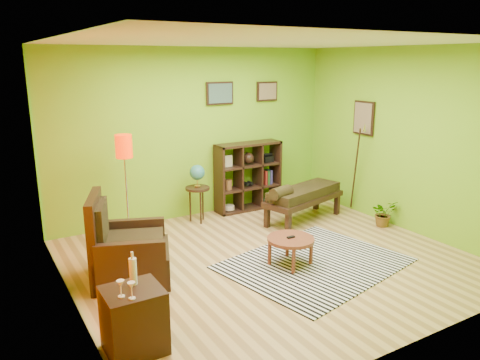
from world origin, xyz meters
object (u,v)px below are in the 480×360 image
potted_plant (383,216)px  side_cabinet (134,320)px  cube_shelf (249,176)px  bench (302,195)px  armchair (126,254)px  coffee_table (291,242)px  globe_table (197,179)px  floor_lamp (124,156)px

potted_plant → side_cabinet: bearing=-165.1°
cube_shelf → potted_plant: size_ratio=2.83×
potted_plant → bench: bearing=139.2°
armchair → coffee_table: bearing=-19.2°
globe_table → cube_shelf: size_ratio=0.80×
side_cabinet → cube_shelf: (3.11, 3.05, 0.29)m
cube_shelf → potted_plant: bearing=-53.3°
floor_lamp → potted_plant: floor_lamp is taller
floor_lamp → potted_plant: 4.13m
armchair → potted_plant: armchair is taller
potted_plant → globe_table: bearing=145.4°
cube_shelf → globe_table: bearing=-171.7°
cube_shelf → bench: size_ratio=0.75×
potted_plant → coffee_table: bearing=-168.8°
floor_lamp → potted_plant: bearing=-20.1°
coffee_table → globe_table: globe_table is taller
side_cabinet → floor_lamp: size_ratio=0.58×
coffee_table → cube_shelf: bearing=71.2°
globe_table → cube_shelf: cube_shelf is taller
coffee_table → armchair: bearing=160.8°
floor_lamp → cube_shelf: floor_lamp is taller
floor_lamp → cube_shelf: (2.35, 0.49, -0.69)m
coffee_table → armchair: 2.07m
cube_shelf → bench: cube_shelf is taller
armchair → potted_plant: (4.12, -0.25, -0.16)m
armchair → cube_shelf: bearing=30.5°
globe_table → potted_plant: 3.05m
potted_plant → cube_shelf: bearing=126.7°
bench → side_cabinet: bearing=-149.8°
armchair → side_cabinet: 1.50m
coffee_table → side_cabinet: 2.46m
side_cabinet → bench: 4.07m
coffee_table → side_cabinet: bearing=-161.8°
floor_lamp → globe_table: floor_lamp is taller
cube_shelf → armchair: bearing=-149.5°
bench → potted_plant: size_ratio=3.76×
armchair → potted_plant: 4.13m
side_cabinet → globe_table: (2.03, 2.90, 0.41)m
coffee_table → bench: (1.18, 1.28, 0.12)m
coffee_table → cube_shelf: (0.78, 2.29, 0.28)m
side_cabinet → potted_plant: (4.50, 1.20, -0.15)m
floor_lamp → globe_table: 1.43m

